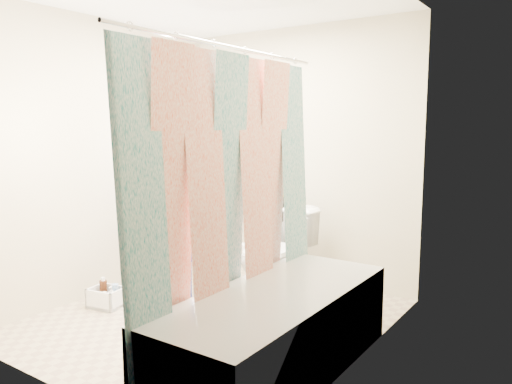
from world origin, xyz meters
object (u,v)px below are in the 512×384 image
Objects in this scene: toilet at (275,253)px; cleaning_caddy at (107,298)px; bathtub at (276,329)px; plumber at (193,192)px.

cleaning_caddy is (-1.01, -1.00, -0.31)m from toilet.
bathtub is at bearing -14.29° from cleaning_caddy.
plumber reaches higher than bathtub.
plumber reaches higher than toilet.
bathtub is at bearing 50.79° from plumber.
plumber reaches higher than cleaning_caddy.
bathtub is 1.34m from toilet.
bathtub is 5.85× the size of cleaning_caddy.
toilet is 0.43× the size of plumber.
bathtub is at bearing -51.88° from toilet.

